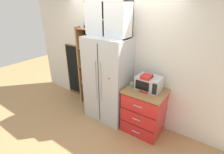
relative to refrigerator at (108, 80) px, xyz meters
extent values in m
plane|color=tan|center=(0.00, -0.04, -0.90)|extent=(10.69, 10.69, 0.00)
cube|color=silver|center=(0.00, 0.36, 0.37)|extent=(4.99, 0.10, 2.55)
cube|color=#B7BABF|center=(0.00, 0.00, 0.00)|extent=(0.90, 0.63, 1.80)
cube|color=black|center=(0.00, -0.32, 0.00)|extent=(0.01, 0.01, 1.66)
cylinder|color=#B7BABF|center=(-0.06, -0.33, 0.09)|extent=(0.02, 0.02, 0.81)
cylinder|color=#B7BABF|center=(0.06, -0.33, 0.09)|extent=(0.02, 0.02, 0.81)
cube|color=#A8161C|center=(0.25, -0.32, 0.22)|extent=(0.02, 0.01, 0.02)
cube|color=brown|center=(-0.72, 0.33, 0.05)|extent=(0.51, 0.04, 1.91)
cube|color=#9E7042|center=(-0.94, 0.19, 0.05)|extent=(0.04, 0.25, 1.91)
cube|color=#9E7042|center=(-0.51, 0.19, 0.05)|extent=(0.04, 0.25, 1.91)
cube|color=#9E7042|center=(-0.72, 0.19, -0.35)|extent=(0.45, 0.25, 0.02)
cylinder|color=silver|center=(-0.85, 0.19, -0.28)|extent=(0.07, 0.07, 0.12)
cylinder|color=beige|center=(-0.85, 0.19, -0.30)|extent=(0.06, 0.06, 0.08)
cylinder|color=#B2B2B7|center=(-0.85, 0.19, -0.21)|extent=(0.06, 0.06, 0.01)
cylinder|color=silver|center=(-0.72, 0.17, -0.28)|extent=(0.08, 0.08, 0.13)
cylinder|color=#B77A38|center=(-0.72, 0.17, -0.30)|extent=(0.07, 0.07, 0.09)
cylinder|color=#B2B2B7|center=(-0.72, 0.17, -0.21)|extent=(0.08, 0.08, 0.01)
cylinder|color=silver|center=(-0.60, 0.18, -0.29)|extent=(0.06, 0.06, 0.11)
cylinder|color=white|center=(-0.60, 0.18, -0.30)|extent=(0.05, 0.05, 0.08)
cylinder|color=#B2B2B7|center=(-0.60, 0.18, -0.23)|extent=(0.06, 0.06, 0.01)
cube|color=#9E7042|center=(-0.72, 0.19, 0.09)|extent=(0.45, 0.25, 0.02)
cylinder|color=silver|center=(-0.81, 0.17, 0.15)|extent=(0.07, 0.07, 0.12)
cylinder|color=#CCB78C|center=(-0.81, 0.17, 0.14)|extent=(0.06, 0.06, 0.08)
cylinder|color=#B2B2B7|center=(-0.81, 0.17, 0.22)|extent=(0.07, 0.07, 0.01)
cylinder|color=silver|center=(-0.64, 0.20, 0.16)|extent=(0.08, 0.08, 0.12)
cylinder|color=#2D2D2D|center=(-0.64, 0.20, 0.14)|extent=(0.07, 0.07, 0.08)
cylinder|color=#B2B2B7|center=(-0.64, 0.20, 0.22)|extent=(0.07, 0.07, 0.01)
cube|color=#9E7042|center=(-0.72, 0.19, 0.53)|extent=(0.45, 0.25, 0.02)
cylinder|color=silver|center=(-0.84, 0.19, 0.59)|extent=(0.08, 0.08, 0.11)
cylinder|color=#382316|center=(-0.84, 0.19, 0.57)|extent=(0.07, 0.07, 0.07)
cylinder|color=#B2B2B7|center=(-0.84, 0.19, 0.65)|extent=(0.08, 0.08, 0.01)
cylinder|color=silver|center=(-0.72, 0.19, 0.60)|extent=(0.07, 0.07, 0.13)
cylinder|color=brown|center=(-0.72, 0.19, 0.58)|extent=(0.06, 0.06, 0.09)
cylinder|color=#B2B2B7|center=(-0.72, 0.19, 0.67)|extent=(0.06, 0.06, 0.01)
cylinder|color=silver|center=(-0.60, 0.19, 0.61)|extent=(0.08, 0.08, 0.14)
cylinder|color=white|center=(-0.60, 0.19, 0.58)|extent=(0.07, 0.07, 0.10)
cylinder|color=#B2B2B7|center=(-0.60, 0.19, 0.68)|extent=(0.08, 0.08, 0.01)
cube|color=#9E7042|center=(-0.72, 0.19, 0.97)|extent=(0.45, 0.25, 0.02)
cylinder|color=silver|center=(-0.86, 0.21, 1.02)|extent=(0.07, 0.07, 0.10)
cylinder|color=#E0C67F|center=(-0.86, 0.21, 1.01)|extent=(0.06, 0.06, 0.07)
cylinder|color=#B2B2B7|center=(-0.86, 0.21, 1.08)|extent=(0.07, 0.07, 0.01)
cube|color=red|center=(0.85, 0.02, -0.47)|extent=(0.72, 0.59, 0.87)
cube|color=#9E7042|center=(0.85, 0.02, -0.01)|extent=(0.75, 0.62, 0.04)
cube|color=black|center=(0.85, -0.28, -0.62)|extent=(0.70, 0.00, 0.01)
cube|color=silver|center=(0.85, -0.29, -0.76)|extent=(0.16, 0.01, 0.01)
cube|color=black|center=(0.85, -0.28, -0.33)|extent=(0.70, 0.00, 0.01)
cube|color=silver|center=(0.85, -0.29, -0.47)|extent=(0.16, 0.01, 0.01)
cube|color=black|center=(0.85, -0.28, -0.04)|extent=(0.70, 0.00, 0.01)
cube|color=silver|center=(0.85, -0.29, -0.18)|extent=(0.16, 0.01, 0.01)
cube|color=#B7BABF|center=(0.88, 0.07, 0.14)|extent=(0.44, 0.32, 0.26)
cube|color=black|center=(0.82, -0.10, 0.14)|extent=(0.26, 0.01, 0.17)
cube|color=black|center=(1.05, -0.10, 0.14)|extent=(0.08, 0.01, 0.20)
cube|color=red|center=(0.85, 0.00, 0.02)|extent=(0.17, 0.20, 0.03)
cube|color=red|center=(0.85, 0.07, 0.16)|extent=(0.17, 0.06, 0.30)
cube|color=red|center=(0.85, 0.00, 0.29)|extent=(0.17, 0.20, 0.06)
cylinder|color=black|center=(0.85, -0.01, 0.10)|extent=(0.11, 0.11, 0.12)
cylinder|color=#8CA37F|center=(0.56, 0.00, 0.05)|extent=(0.08, 0.08, 0.08)
torus|color=#8CA37F|center=(0.61, 0.00, 0.06)|extent=(0.05, 0.01, 0.05)
cylinder|color=silver|center=(0.85, 0.07, 0.10)|extent=(0.07, 0.07, 0.18)
cone|color=silver|center=(0.85, 0.07, 0.20)|extent=(0.07, 0.07, 0.04)
cylinder|color=silver|center=(0.85, 0.07, 0.23)|extent=(0.03, 0.03, 0.07)
cylinder|color=black|center=(0.85, 0.07, 0.27)|extent=(0.03, 0.03, 0.01)
cylinder|color=#285B33|center=(0.85, 0.02, 0.11)|extent=(0.06, 0.06, 0.20)
cone|color=#285B33|center=(0.85, 0.02, 0.21)|extent=(0.06, 0.06, 0.04)
cylinder|color=#285B33|center=(0.85, 0.02, 0.24)|extent=(0.02, 0.02, 0.07)
cylinder|color=black|center=(0.85, 0.02, 0.28)|extent=(0.02, 0.02, 0.01)
cube|color=silver|center=(0.00, 0.17, 1.21)|extent=(0.86, 0.02, 0.62)
cube|color=silver|center=(0.00, 0.02, 1.51)|extent=(0.86, 0.32, 0.02)
cube|color=silver|center=(0.00, 0.02, 0.91)|extent=(0.86, 0.32, 0.02)
cube|color=silver|center=(-0.42, 0.02, 1.21)|extent=(0.02, 0.32, 0.62)
cube|color=silver|center=(0.42, 0.02, 1.21)|extent=(0.02, 0.32, 0.62)
cube|color=silver|center=(0.00, 0.02, 1.21)|extent=(0.83, 0.30, 0.02)
cube|color=silver|center=(-0.22, -0.13, 1.21)|extent=(0.40, 0.01, 0.58)
cube|color=silver|center=(0.22, -0.13, 1.21)|extent=(0.40, 0.01, 0.58)
cylinder|color=silver|center=(-0.30, 0.02, 0.92)|extent=(0.05, 0.05, 0.00)
cylinder|color=silver|center=(-0.30, 0.02, 0.96)|extent=(0.01, 0.01, 0.07)
cone|color=silver|center=(-0.30, 0.02, 1.02)|extent=(0.06, 0.06, 0.05)
cylinder|color=silver|center=(0.30, 0.02, 0.92)|extent=(0.05, 0.05, 0.00)
cylinder|color=silver|center=(0.30, 0.02, 0.96)|extent=(0.01, 0.01, 0.07)
cone|color=silver|center=(0.30, 0.02, 1.02)|extent=(0.06, 0.06, 0.05)
cylinder|color=white|center=(-0.26, 0.02, 1.25)|extent=(0.06, 0.06, 0.07)
cylinder|color=white|center=(0.00, 0.02, 1.25)|extent=(0.06, 0.06, 0.07)
cylinder|color=white|center=(0.26, 0.02, 1.25)|extent=(0.06, 0.06, 0.07)
cube|color=brown|center=(-1.30, 0.29, -0.20)|extent=(0.60, 0.04, 1.40)
cube|color=black|center=(-1.30, 0.27, -0.17)|extent=(0.54, 0.01, 1.30)
camera|label=1|loc=(1.88, -2.55, 1.49)|focal=26.67mm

